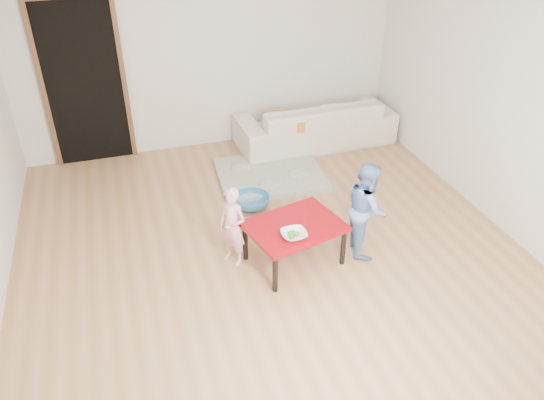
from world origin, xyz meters
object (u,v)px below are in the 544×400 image
child_blue (366,208)px  basin (251,202)px  sofa (315,122)px  bowl (294,235)px  red_table (294,243)px  child_pink (232,227)px

child_blue → basin: (-0.87, 1.09, -0.42)m
sofa → bowl: sofa is taller
sofa → red_table: 2.67m
child_pink → bowl: bearing=15.2°
red_table → basin: bearing=97.2°
child_pink → child_blue: size_ratio=0.84×
bowl → child_blue: (0.81, 0.17, 0.02)m
sofa → child_blue: bearing=77.9°
sofa → basin: bearing=43.6°
basin → child_pink: bearing=-115.4°
sofa → child_blue: child_blue is taller
red_table → basin: red_table is taller
bowl → basin: bearing=92.9°
sofa → child_pink: 2.82m
sofa → child_pink: size_ratio=2.64×
child_pink → basin: size_ratio=1.92×
child_pink → basin: bearing=116.5°
basin → sofa: bearing=46.0°
sofa → red_table: sofa is taller
red_table → child_blue: size_ratio=0.89×
basin → bowl: bearing=-87.1°
child_pink → red_table: bearing=34.5°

